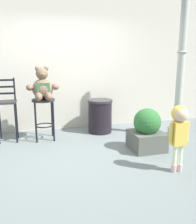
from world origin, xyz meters
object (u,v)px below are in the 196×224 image
object	(u,v)px
trash_bin	(100,116)
lamppost	(180,80)
bar_stool_with_teddy	(44,110)
planter_with_shrub	(147,131)
teddy_bear	(43,88)
child_walking	(179,124)
bar_chair_empty	(7,106)

from	to	relation	value
trash_bin	lamppost	bearing A→B (deg)	-25.69
bar_stool_with_teddy	planter_with_shrub	distance (m)	1.98
teddy_bear	trash_bin	size ratio (longest dim) A/B	0.88
teddy_bear	child_walking	world-z (taller)	teddy_bear
teddy_bear	child_walking	size ratio (longest dim) A/B	0.66
trash_bin	bar_chair_empty	world-z (taller)	bar_chair_empty
child_walking	bar_chair_empty	bearing A→B (deg)	-167.54
bar_stool_with_teddy	planter_with_shrub	xyz separation A→B (m)	(1.66, -1.05, -0.25)
lamppost	planter_with_shrub	distance (m)	1.35
bar_stool_with_teddy	child_walking	bearing A→B (deg)	-48.99
lamppost	planter_with_shrub	bearing A→B (deg)	-151.02
teddy_bear	bar_stool_with_teddy	bearing A→B (deg)	90.00
lamppost	bar_chair_empty	world-z (taller)	lamppost
lamppost	planter_with_shrub	size ratio (longest dim) A/B	3.98
child_walking	trash_bin	bearing A→B (deg)	157.03
planter_with_shrub	trash_bin	bearing A→B (deg)	111.97
lamppost	planter_with_shrub	xyz separation A→B (m)	(-0.94, -0.52, -0.82)
teddy_bear	bar_chair_empty	world-z (taller)	teddy_bear
planter_with_shrub	teddy_bear	bearing A→B (deg)	148.53
child_walking	planter_with_shrub	size ratio (longest dim) A/B	1.29
teddy_bear	bar_chair_empty	size ratio (longest dim) A/B	0.52
lamppost	trash_bin	bearing A→B (deg)	154.31
teddy_bear	lamppost	bearing A→B (deg)	-10.79
child_walking	lamppost	size ratio (longest dim) A/B	0.32
bar_chair_empty	planter_with_shrub	xyz separation A→B (m)	(2.33, -1.16, -0.34)
teddy_bear	bar_chair_empty	xyz separation A→B (m)	(-0.67, 0.15, -0.34)
child_walking	trash_bin	distance (m)	2.17
child_walking	planter_with_shrub	bearing A→B (deg)	144.53
child_walking	trash_bin	world-z (taller)	child_walking
bar_stool_with_teddy	child_walking	distance (m)	2.55
bar_stool_with_teddy	trash_bin	world-z (taller)	bar_stool_with_teddy
child_walking	lamppost	distance (m)	1.74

